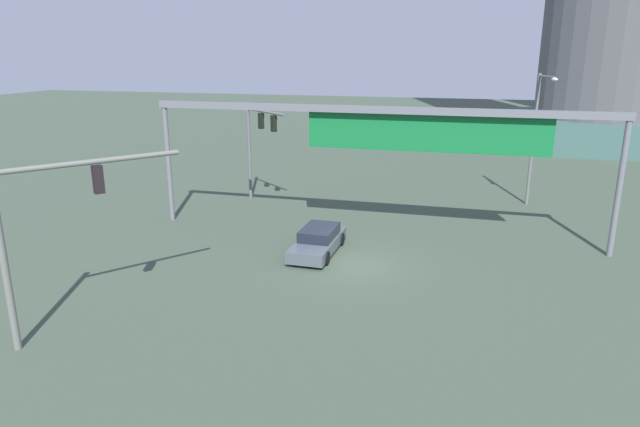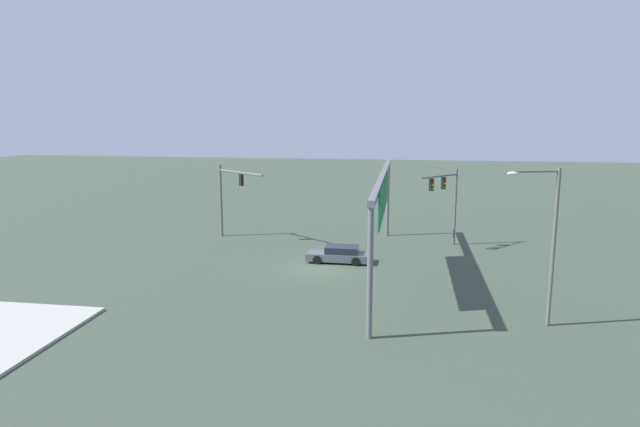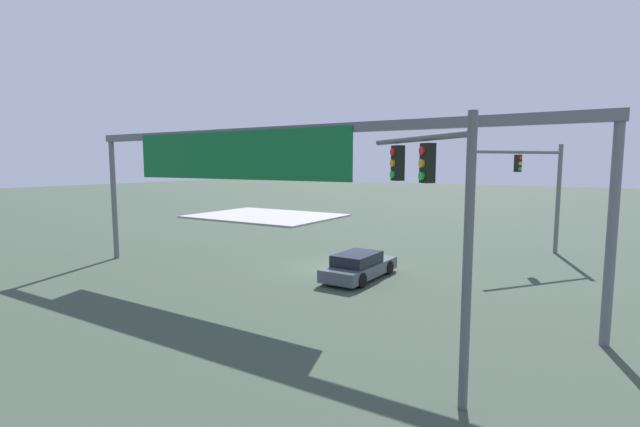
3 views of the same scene
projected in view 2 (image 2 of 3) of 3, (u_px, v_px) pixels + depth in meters
The scene contains 6 objects.
ground_plane at pixel (320, 269), 38.34m from camera, with size 190.37×190.37×0.00m, color #3C4A3B.
traffic_signal_near_corner at pixel (447, 194), 43.94m from camera, with size 3.56×3.07×6.33m.
traffic_signal_opposite_side at pixel (229, 190), 47.07m from camera, with size 3.83×4.96×6.35m.
streetlamp_curved_arm at pixel (548, 236), 27.20m from camera, with size 0.89×2.69×8.09m.
overhead_sign_gantry at pixel (383, 192), 35.82m from camera, with size 23.47×0.43×6.76m.
sedan_car_approaching at pixel (339, 254), 40.00m from camera, with size 1.90×4.54×1.21m.
Camera 2 is at (36.58, 5.79, 10.66)m, focal length 30.78 mm.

